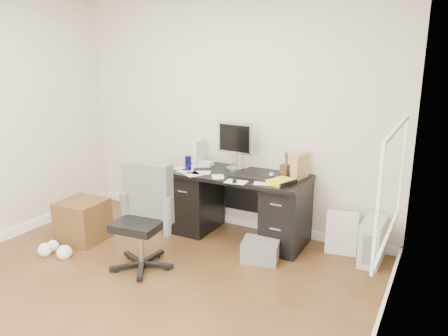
# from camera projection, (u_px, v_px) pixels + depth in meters

# --- Properties ---
(ground) EXTENTS (4.00, 4.00, 0.00)m
(ground) POSITION_uv_depth(u_px,v_px,m) (122.00, 300.00, 3.70)
(ground) COLOR #4B2E18
(ground) RESTS_ON ground
(room_shell) EXTENTS (4.02, 4.02, 2.71)m
(room_shell) POSITION_uv_depth(u_px,v_px,m) (115.00, 104.00, 3.29)
(room_shell) COLOR beige
(room_shell) RESTS_ON ground
(desk) EXTENTS (1.50, 0.70, 0.75)m
(desk) POSITION_uv_depth(u_px,v_px,m) (240.00, 204.00, 4.88)
(desk) COLOR black
(desk) RESTS_ON ground
(loose_papers) EXTENTS (1.10, 0.60, 0.00)m
(loose_papers) POSITION_uv_depth(u_px,v_px,m) (222.00, 172.00, 4.83)
(loose_papers) COLOR white
(loose_papers) RESTS_ON desk
(lcd_monitor) EXTENTS (0.45, 0.28, 0.55)m
(lcd_monitor) POSITION_uv_depth(u_px,v_px,m) (235.00, 146.00, 4.91)
(lcd_monitor) COLOR #ACABB0
(lcd_monitor) RESTS_ON desk
(keyboard) EXTENTS (0.45, 0.17, 0.03)m
(keyboard) POSITION_uv_depth(u_px,v_px,m) (250.00, 177.00, 4.61)
(keyboard) COLOR black
(keyboard) RESTS_ON desk
(computer_mouse) EXTENTS (0.07, 0.07, 0.07)m
(computer_mouse) POSITION_uv_depth(u_px,v_px,m) (272.00, 175.00, 4.61)
(computer_mouse) COLOR #ACABB0
(computer_mouse) RESTS_ON desk
(travel_mug) EXTENTS (0.09, 0.09, 0.16)m
(travel_mug) POSITION_uv_depth(u_px,v_px,m) (188.00, 163.00, 4.93)
(travel_mug) COLOR navy
(travel_mug) RESTS_ON desk
(white_binder) EXTENTS (0.14, 0.26, 0.29)m
(white_binder) POSITION_uv_depth(u_px,v_px,m) (199.00, 152.00, 5.16)
(white_binder) COLOR silver
(white_binder) RESTS_ON desk
(magazine_file) EXTENTS (0.17, 0.25, 0.26)m
(magazine_file) POSITION_uv_depth(u_px,v_px,m) (300.00, 166.00, 4.58)
(magazine_file) COLOR #967648
(magazine_file) RESTS_ON desk
(pen_cup) EXTENTS (0.11, 0.11, 0.25)m
(pen_cup) POSITION_uv_depth(u_px,v_px,m) (285.00, 163.00, 4.75)
(pen_cup) COLOR brown
(pen_cup) RESTS_ON desk
(yellow_book) EXTENTS (0.27, 0.31, 0.04)m
(yellow_book) POSITION_uv_depth(u_px,v_px,m) (281.00, 182.00, 4.41)
(yellow_book) COLOR yellow
(yellow_book) RESTS_ON desk
(paper_remote) EXTENTS (0.23, 0.19, 0.02)m
(paper_remote) POSITION_uv_depth(u_px,v_px,m) (236.00, 181.00, 4.48)
(paper_remote) COLOR white
(paper_remote) RESTS_ON desk
(office_chair) EXTENTS (0.63, 0.63, 1.01)m
(office_chair) POSITION_uv_depth(u_px,v_px,m) (140.00, 219.00, 4.15)
(office_chair) COLOR #4E504E
(office_chair) RESTS_ON ground
(pc_tower) EXTENTS (0.21, 0.45, 0.44)m
(pc_tower) POSITION_uv_depth(u_px,v_px,m) (373.00, 241.00, 4.33)
(pc_tower) COLOR #B3AEA2
(pc_tower) RESTS_ON ground
(shopping_bag) EXTENTS (0.36, 0.28, 0.43)m
(shopping_bag) POSITION_uv_depth(u_px,v_px,m) (342.00, 233.00, 4.55)
(shopping_bag) COLOR silver
(shopping_bag) RESTS_ON ground
(wicker_basket) EXTENTS (0.48, 0.48, 0.46)m
(wicker_basket) POSITION_uv_depth(u_px,v_px,m) (83.00, 220.00, 4.85)
(wicker_basket) COLOR #472915
(wicker_basket) RESTS_ON ground
(desk_printer) EXTENTS (0.42, 0.37, 0.21)m
(desk_printer) POSITION_uv_depth(u_px,v_px,m) (261.00, 250.00, 4.40)
(desk_printer) COLOR slate
(desk_printer) RESTS_ON ground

